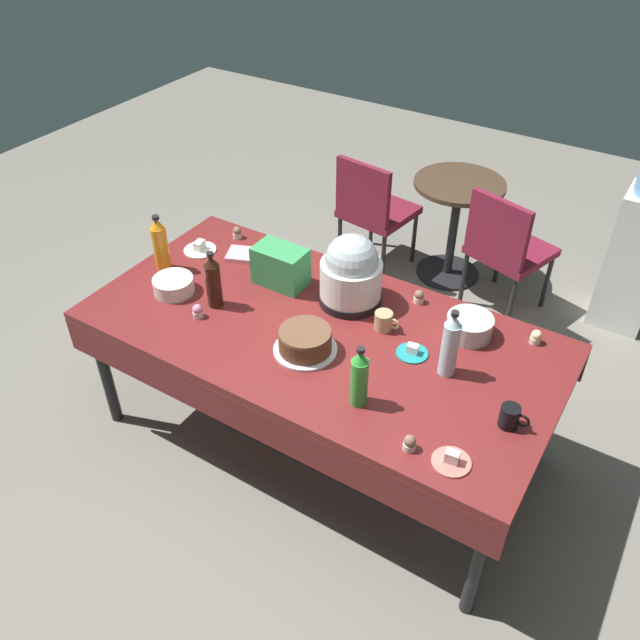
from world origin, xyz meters
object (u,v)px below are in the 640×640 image
object	(u,v)px
glass_salad_bowl	(469,326)
soda_carton	(281,266)
dessert_plate_coral	(452,460)
soda_bottle_water	(450,345)
soda_bottle_lime_soda	(359,378)
cupcake_vanilla	(237,233)
coffee_mug_black	(510,417)
potluck_table	(320,339)
ceramic_snack_bowl	(174,285)
cupcake_berry	(536,337)
maroon_chair_left	(373,207)
cupcake_cocoa	(410,443)
round_cafe_table	(456,212)
cupcake_lemon	(419,297)
soda_bottle_cola	(213,281)
coffee_mug_tan	(384,321)
cupcake_rose	(198,311)
slow_cooker	(351,273)
dessert_plate_white	(200,248)
maroon_chair_right	(506,246)
frosted_layer_cake	(305,341)
soda_bottle_orange_juice	(160,245)
dessert_plate_teal	(412,352)

from	to	relation	value
glass_salad_bowl	soda_carton	xyz separation A→B (m)	(-0.96, -0.11, 0.05)
dessert_plate_coral	soda_bottle_water	world-z (taller)	soda_bottle_water
soda_bottle_water	soda_carton	bearing A→B (deg)	170.03
soda_bottle_lime_soda	soda_carton	xyz separation A→B (m)	(-0.74, 0.52, -0.03)
cupcake_vanilla	coffee_mug_black	xyz separation A→B (m)	(1.76, -0.55, 0.02)
potluck_table	glass_salad_bowl	size ratio (longest dim) A/B	10.44
ceramic_snack_bowl	cupcake_berry	bearing A→B (deg)	19.11
coffee_mug_black	maroon_chair_left	size ratio (longest dim) A/B	0.14
ceramic_snack_bowl	maroon_chair_left	bearing A→B (deg)	83.16
cupcake_cocoa	round_cafe_table	world-z (taller)	cupcake_cocoa
dessert_plate_coral	cupcake_lemon	xyz separation A→B (m)	(-0.53, 0.83, 0.02)
soda_bottle_cola	soda_bottle_lime_soda	xyz separation A→B (m)	(0.91, -0.21, -0.00)
potluck_table	coffee_mug_tan	bearing A→B (deg)	31.88
dessert_plate_coral	cupcake_cocoa	world-z (taller)	cupcake_cocoa
soda_carton	cupcake_rose	bearing A→B (deg)	-111.42
ceramic_snack_bowl	round_cafe_table	size ratio (longest dim) A/B	0.28
cupcake_rose	slow_cooker	bearing A→B (deg)	41.86
dessert_plate_white	soda_carton	size ratio (longest dim) A/B	0.68
cupcake_berry	ceramic_snack_bowl	bearing A→B (deg)	-160.89
dessert_plate_white	maroon_chair_right	size ratio (longest dim) A/B	0.21
frosted_layer_cake	maroon_chair_right	xyz separation A→B (m)	(0.35, 1.74, -0.31)
potluck_table	soda_carton	bearing A→B (deg)	150.12
coffee_mug_black	maroon_chair_right	distance (m)	1.81
slow_cooker	cupcake_lemon	bearing A→B (deg)	30.24
frosted_layer_cake	soda_bottle_cola	bearing A→B (deg)	174.34
soda_bottle_cola	soda_carton	bearing A→B (deg)	63.00
glass_salad_bowl	ceramic_snack_bowl	distance (m)	1.44
glass_salad_bowl	soda_bottle_orange_juice	size ratio (longest dim) A/B	0.68
cupcake_vanilla	soda_bottle_lime_soda	xyz separation A→B (m)	(1.20, -0.75, 0.10)
cupcake_lemon	slow_cooker	bearing A→B (deg)	-149.76
cupcake_berry	soda_bottle_water	distance (m)	0.49
cupcake_lemon	coffee_mug_tan	world-z (taller)	coffee_mug_tan
cupcake_lemon	round_cafe_table	bearing A→B (deg)	104.24
dessert_plate_coral	maroon_chair_right	world-z (taller)	maroon_chair_right
potluck_table	cupcake_vanilla	bearing A→B (deg)	151.90
ceramic_snack_bowl	coffee_mug_tan	size ratio (longest dim) A/B	1.61
cupcake_berry	soda_carton	bearing A→B (deg)	-169.85
maroon_chair_right	soda_bottle_lime_soda	bearing A→B (deg)	-89.88
dessert_plate_coral	cupcake_vanilla	distance (m)	1.85
cupcake_cocoa	cupcake_lemon	bearing A→B (deg)	113.24
dessert_plate_teal	soda_carton	size ratio (longest dim) A/B	0.55
dessert_plate_white	glass_salad_bowl	bearing A→B (deg)	3.79
cupcake_lemon	cupcake_cocoa	distance (m)	0.93
cupcake_rose	cupcake_vanilla	bearing A→B (deg)	112.94
soda_bottle_lime_soda	round_cafe_table	world-z (taller)	soda_bottle_lime_soda
ceramic_snack_bowl	cupcake_vanilla	world-z (taller)	ceramic_snack_bowl
soda_bottle_water	maroon_chair_left	size ratio (longest dim) A/B	0.38
frosted_layer_cake	coffee_mug_black	xyz separation A→B (m)	(0.91, 0.05, -0.00)
frosted_layer_cake	soda_bottle_lime_soda	bearing A→B (deg)	-23.04
potluck_table	ceramic_snack_bowl	distance (m)	0.78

